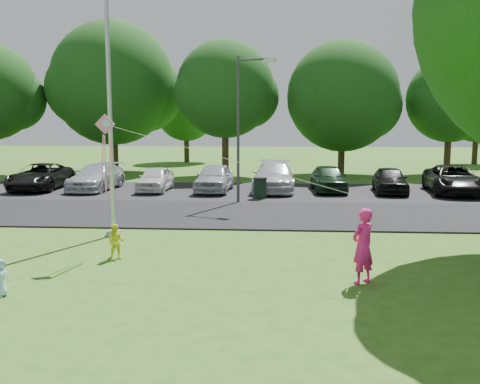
# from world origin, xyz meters

# --- Properties ---
(ground) EXTENTS (120.00, 120.00, 0.00)m
(ground) POSITION_xyz_m (0.00, 0.00, 0.00)
(ground) COLOR #326119
(ground) RESTS_ON ground
(park_road) EXTENTS (60.00, 6.00, 0.06)m
(park_road) POSITION_xyz_m (0.00, 9.00, 0.03)
(park_road) COLOR black
(park_road) RESTS_ON ground
(parking_strip) EXTENTS (42.00, 7.00, 0.06)m
(parking_strip) POSITION_xyz_m (0.00, 15.50, 0.03)
(parking_strip) COLOR black
(parking_strip) RESTS_ON ground
(flagpole) EXTENTS (0.50, 0.50, 10.00)m
(flagpole) POSITION_xyz_m (-3.50, 5.00, 4.17)
(flagpole) COLOR #B7BABF
(flagpole) RESTS_ON ground
(street_lamp) EXTENTS (1.71, 0.85, 6.40)m
(street_lamp) POSITION_xyz_m (0.28, 11.74, 3.84)
(street_lamp) COLOR #3F3F44
(street_lamp) RESTS_ON ground
(trash_can) EXTENTS (0.65, 0.65, 1.03)m
(trash_can) POSITION_xyz_m (0.98, 13.00, 0.52)
(trash_can) COLOR black
(trash_can) RESTS_ON ground
(tree_row) EXTENTS (64.35, 11.94, 10.88)m
(tree_row) POSITION_xyz_m (1.59, 24.23, 5.71)
(tree_row) COLOR #332316
(tree_row) RESTS_ON ground
(horizon_trees) EXTENTS (77.46, 7.20, 7.02)m
(horizon_trees) POSITION_xyz_m (4.06, 33.88, 4.30)
(horizon_trees) COLOR #332316
(horizon_trees) RESTS_ON ground
(parked_cars) EXTENTS (23.75, 5.56, 1.48)m
(parked_cars) POSITION_xyz_m (0.05, 15.47, 0.75)
(parked_cars) COLOR black
(parked_cars) RESTS_ON ground
(woman) EXTENTS (0.76, 0.73, 1.75)m
(woman) POSITION_xyz_m (3.72, 0.42, 0.88)
(woman) COLOR #F52082
(woman) RESTS_ON ground
(child_yellow) EXTENTS (0.47, 0.37, 0.97)m
(child_yellow) POSITION_xyz_m (-2.54, 2.11, 0.48)
(child_yellow) COLOR yellow
(child_yellow) RESTS_ON ground
(child_blue) EXTENTS (0.39, 0.47, 0.82)m
(child_blue) POSITION_xyz_m (-4.10, -1.02, 0.41)
(child_blue) COLOR #9FD5F5
(child_blue) RESTS_ON ground
(kite) EXTENTS (6.81, 2.21, 2.37)m
(kite) POSITION_xyz_m (-2.61, 2.32, 3.12)
(kite) COLOR pink
(kite) RESTS_ON ground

